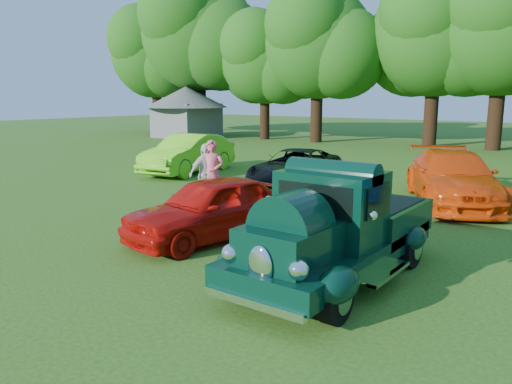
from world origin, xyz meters
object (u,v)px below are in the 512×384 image
Objects in this scene: back_car_lime at (188,154)px; spectator_grey at (331,190)px; spectator_white at (205,175)px; gazebo at (186,106)px; hero_pickup at (337,231)px; spectator_pink at (212,173)px; back_car_black at (296,168)px; back_car_orange at (453,178)px; red_convertible at (212,208)px.

spectator_grey is at bearing -31.37° from back_car_lime.
spectator_white is 0.29× the size of gazebo.
spectator_white is at bearing 152.77° from hero_pickup.
gazebo is at bearing 178.28° from spectator_grey.
spectator_pink reaches higher than spectator_white.
spectator_grey reaches higher than back_car_black.
back_car_orange is at bearing 97.25° from spectator_grey.
gazebo reaches higher than back_car_black.
back_car_orange is at bearing 75.06° from red_convertible.
red_convertible is 0.65× the size of gazebo.
gazebo reaches higher than spectator_pink.
hero_pickup is at bearing -103.15° from spectator_white.
spectator_white reaches higher than back_car_orange.
back_car_black is at bearing -9.61° from back_car_lime.
hero_pickup is 1.05× the size of back_car_black.
hero_pickup is 0.92× the size of back_car_orange.
back_car_black is (-5.47, 7.31, -0.18)m from hero_pickup.
back_car_lime is (-10.79, 7.33, -0.04)m from hero_pickup.
spectator_white is at bearing -106.00° from back_car_black.
spectator_pink is at bearing 151.43° from hero_pickup.
back_car_black is at bearing 58.56° from spectator_pink.
back_car_black is 2.60× the size of spectator_white.
red_convertible is (-3.43, 0.54, -0.13)m from hero_pickup.
back_car_orange is 3.59× the size of spectator_grey.
hero_pickup is 1.19× the size of red_convertible.
gazebo is at bearing 125.27° from back_car_lime.
back_car_lime is at bearing -166.10° from spectator_grey.
spectator_grey is (-2.19, 3.86, -0.09)m from hero_pickup.
hero_pickup is 3.48m from red_convertible.
red_convertible is 2.78× the size of spectator_grey.
spectator_pink is 3.60m from spectator_grey.
back_car_lime reaches higher than spectator_grey.
gazebo is (-18.13, 17.41, 1.43)m from spectator_pink.
back_car_lime is at bearing 111.97° from spectator_pink.
back_car_orange is (-0.13, 7.63, -0.06)m from hero_pickup.
spectator_pink reaches higher than back_car_lime.
red_convertible is 3.43m from spectator_pink.
hero_pickup is at bearing -116.22° from back_car_orange.
gazebo is at bearing 139.27° from hero_pickup.
spectator_pink is 0.30× the size of gazebo.
back_car_orange is 7.18m from spectator_pink.
spectator_white is (-3.73, -0.82, 0.17)m from spectator_grey.
back_car_lime is at bearing 154.41° from back_car_orange.
back_car_orange is (5.34, 0.32, 0.12)m from back_car_black.
hero_pickup is at bearing 1.12° from red_convertible.
back_car_lime is (-7.36, 6.79, 0.09)m from red_convertible.
spectator_white is (-5.92, 3.04, 0.07)m from hero_pickup.
spectator_pink is at bearing -61.60° from spectator_white.
hero_pickup is 4.44m from spectator_grey.
spectator_grey is 0.24× the size of gazebo.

